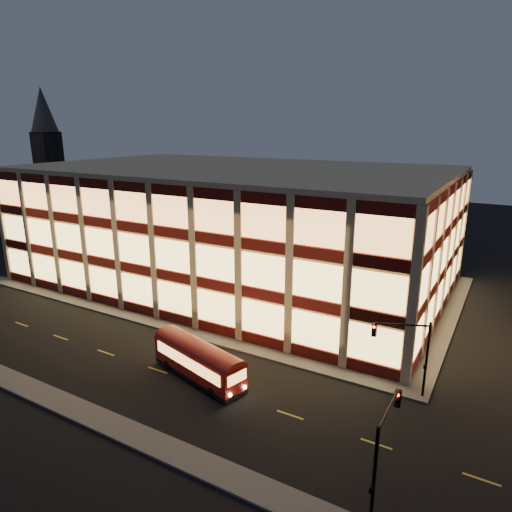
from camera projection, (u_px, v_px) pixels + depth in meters
The scene contains 10 objects.
ground at pixel (168, 332), 44.17m from camera, with size 200.00×200.00×0.00m, color black.
sidewalk_office_south at pixel (152, 321), 46.43m from camera, with size 54.00×2.00×0.15m, color #514F4C.
sidewalk_office_east at pixel (448, 318), 47.27m from camera, with size 2.00×30.00×0.15m, color #514F4C.
sidewalk_near at pixel (51, 398), 33.32m from camera, with size 100.00×2.00×0.15m, color #514F4C.
office_building at pixel (236, 224), 57.68m from camera, with size 50.45×30.45×14.50m.
church_tower at pixel (50, 171), 108.66m from camera, with size 5.00×5.00×18.00m, color #2D2621.
church_spire at pixel (43, 109), 104.82m from camera, with size 6.00×6.00×10.00m, color #4C473F.
traffic_signal_far at pixel (408, 346), 32.57m from camera, with size 3.79×1.87×6.00m.
traffic_signal_near at pixel (384, 443), 22.56m from camera, with size 0.32×4.45×6.00m.
trolley_bus at pixel (199, 358), 35.73m from camera, with size 9.19×4.49×3.02m.
Camera 1 is at (27.58, -30.80, 19.20)m, focal length 32.00 mm.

